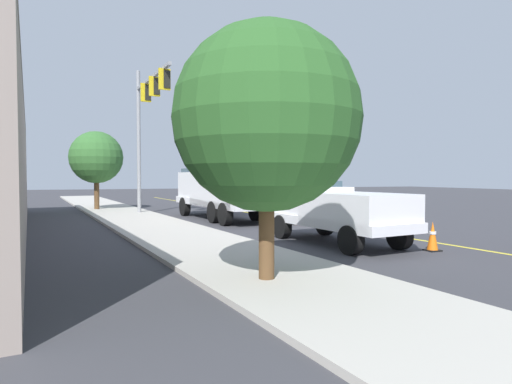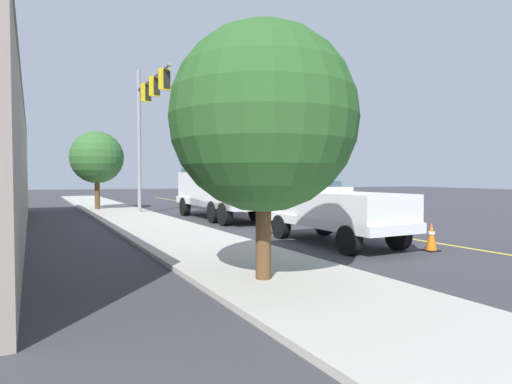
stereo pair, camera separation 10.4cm
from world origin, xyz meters
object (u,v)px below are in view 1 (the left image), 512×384
(service_pickup_truck, at_px, (337,210))
(traffic_cone_mid_rear, at_px, (222,205))
(utility_bucket_truck, at_px, (222,188))
(traffic_cone_leading, at_px, (433,236))
(passing_minivan, at_px, (243,193))
(traffic_signal_mast, at_px, (147,111))
(traffic_cone_mid_front, at_px, (296,216))

(service_pickup_truck, relative_size, traffic_cone_mid_rear, 6.67)
(utility_bucket_truck, distance_m, traffic_cone_leading, 12.09)
(service_pickup_truck, height_order, passing_minivan, service_pickup_truck)
(passing_minivan, height_order, traffic_cone_leading, passing_minivan)
(service_pickup_truck, distance_m, passing_minivan, 18.58)
(utility_bucket_truck, bearing_deg, service_pickup_truck, -171.77)
(traffic_cone_mid_rear, bearing_deg, passing_minivan, -33.19)
(traffic_cone_leading, xyz_separation_m, traffic_cone_mid_rear, (16.18, 2.04, -0.00))
(traffic_cone_leading, xyz_separation_m, traffic_signal_mast, (14.13, 6.83, 5.36))
(traffic_cone_mid_front, bearing_deg, traffic_cone_mid_rear, 8.81)
(utility_bucket_truck, relative_size, service_pickup_truck, 1.45)
(traffic_cone_mid_rear, bearing_deg, utility_bucket_truck, 164.50)
(utility_bucket_truck, bearing_deg, traffic_signal_mast, 53.93)
(traffic_cone_mid_front, bearing_deg, passing_minivan, -7.10)
(traffic_cone_leading, distance_m, traffic_cone_mid_front, 7.94)
(traffic_cone_mid_front, distance_m, traffic_signal_mast, 10.25)
(traffic_cone_mid_rear, bearing_deg, traffic_cone_leading, -172.82)
(traffic_cone_mid_rear, xyz_separation_m, traffic_signal_mast, (-2.05, 4.79, 5.36))
(passing_minivan, bearing_deg, traffic_cone_leading, 177.71)
(traffic_cone_mid_front, bearing_deg, utility_bucket_truck, 34.97)
(traffic_cone_leading, bearing_deg, traffic_cone_mid_rear, 7.18)
(service_pickup_truck, relative_size, traffic_cone_leading, 6.66)
(service_pickup_truck, bearing_deg, traffic_signal_mast, 22.19)
(utility_bucket_truck, height_order, traffic_cone_mid_front, utility_bucket_truck)
(service_pickup_truck, height_order, traffic_cone_leading, service_pickup_truck)
(utility_bucket_truck, bearing_deg, traffic_cone_leading, -163.99)
(utility_bucket_truck, bearing_deg, traffic_cone_mid_front, -145.03)
(traffic_cone_mid_front, bearing_deg, service_pickup_truck, 168.10)
(traffic_cone_mid_front, height_order, traffic_cone_mid_rear, traffic_cone_mid_rear)
(traffic_cone_mid_rear, relative_size, traffic_signal_mast, 0.10)
(traffic_cone_mid_rear, bearing_deg, traffic_signal_mast, 113.20)
(utility_bucket_truck, distance_m, traffic_cone_mid_front, 4.64)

